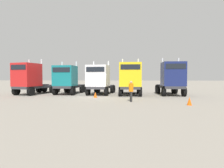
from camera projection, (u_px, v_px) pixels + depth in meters
ground at (96, 97)px, 19.52m from camera, size 200.00×200.00×0.00m
semi_truck_red at (31, 79)px, 22.15m from camera, size 3.86×6.66×4.39m
semi_truck_teal at (67, 80)px, 22.46m from camera, size 2.89×5.93×4.12m
semi_truck_white at (99, 80)px, 21.91m from camera, size 3.13×6.15×4.14m
semi_truck_yellow at (130, 79)px, 21.10m from camera, size 2.62×6.18×4.36m
semi_truck_navy at (172, 78)px, 21.12m from camera, size 2.56×5.93×4.44m
visitor_in_hivis at (131, 90)px, 15.69m from camera, size 0.46×0.46×1.82m
traffic_cone_near at (189, 101)px, 13.73m from camera, size 0.36×0.36×0.64m
traffic_cone_mid at (95, 95)px, 18.93m from camera, size 0.36×0.36×0.61m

